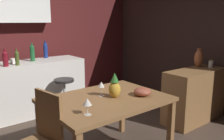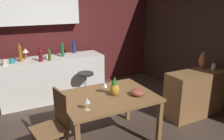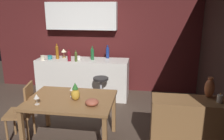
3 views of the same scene
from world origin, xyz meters
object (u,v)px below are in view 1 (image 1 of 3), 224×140
at_px(chair_near_window, 39,140).
at_px(wine_bottle_olive, 17,58).
at_px(pineapple_centerpiece, 115,87).
at_px(bar_stool, 65,97).
at_px(wine_bottle_ruby, 5,58).
at_px(cup_white, 13,61).
at_px(dining_table, 106,105).
at_px(wine_bottle_cobalt, 46,50).
at_px(vase_copper, 199,58).
at_px(fruit_bowl, 142,92).
at_px(wine_glass_right, 87,102).
at_px(sideboard_cabinet, 195,95).
at_px(pillar_candle_tall, 211,64).
at_px(wine_bottle_green, 32,52).
at_px(wine_glass_left, 101,85).

xyz_separation_m(chair_near_window, wine_bottle_olive, (0.35, 1.72, 0.50)).
bearing_deg(chair_near_window, pineapple_centerpiece, -0.16).
distance_m(bar_stool, wine_bottle_ruby, 1.07).
distance_m(wine_bottle_ruby, cup_white, 0.26).
bearing_deg(cup_white, pineapple_centerpiece, -74.85).
height_order(dining_table, chair_near_window, chair_near_window).
bearing_deg(chair_near_window, cup_white, 79.98).
height_order(wine_bottle_ruby, cup_white, wine_bottle_ruby).
xyz_separation_m(wine_bottle_cobalt, vase_copper, (1.80, -1.95, -0.08)).
height_order(fruit_bowl, wine_bottle_ruby, wine_bottle_ruby).
xyz_separation_m(dining_table, chair_near_window, (-0.77, -0.04, -0.14)).
bearing_deg(chair_near_window, wine_bottle_olive, 78.61).
bearing_deg(wine_bottle_olive, wine_bottle_ruby, 174.38).
distance_m(chair_near_window, wine_glass_right, 0.55).
bearing_deg(wine_bottle_ruby, dining_table, -70.92).
bearing_deg(sideboard_cabinet, pineapple_centerpiece, -177.74).
height_order(pineapple_centerpiece, fruit_bowl, pineapple_centerpiece).
relative_size(dining_table, cup_white, 11.05).
bearing_deg(wine_glass_right, pillar_candle_tall, 6.11).
xyz_separation_m(sideboard_cabinet, wine_bottle_green, (-1.87, 1.88, 0.64)).
height_order(pineapple_centerpiece, cup_white, pineapple_centerpiece).
xyz_separation_m(wine_bottle_olive, cup_white, (-0.01, 0.20, -0.08)).
relative_size(pineapple_centerpiece, fruit_bowl, 1.42).
bearing_deg(wine_glass_right, sideboard_cabinet, 7.88).
distance_m(wine_bottle_green, vase_copper, 2.75).
distance_m(sideboard_cabinet, fruit_bowl, 1.45).
relative_size(wine_glass_right, cup_white, 1.33).
relative_size(wine_bottle_green, wine_bottle_olive, 1.22).
xyz_separation_m(bar_stool, wine_bottle_cobalt, (0.02, 0.73, 0.70)).
relative_size(bar_stool, pineapple_centerpiece, 2.36).
relative_size(bar_stool, wine_bottle_green, 2.10).
xyz_separation_m(chair_near_window, wine_bottle_green, (0.66, 1.95, 0.53)).
relative_size(bar_stool, vase_copper, 2.17).
height_order(sideboard_cabinet, bar_stool, sideboard_cabinet).
relative_size(sideboard_cabinet, vase_copper, 3.68).
relative_size(wine_glass_left, wine_bottle_green, 0.54).
bearing_deg(dining_table, bar_stool, 82.40).
height_order(cup_white, pillar_candle_tall, cup_white).
distance_m(wine_glass_left, cup_white, 1.85).
relative_size(dining_table, vase_copper, 4.33).
xyz_separation_m(chair_near_window, bar_stool, (0.95, 1.42, -0.17)).
bearing_deg(bar_stool, wine_bottle_ruby, 157.88).
bearing_deg(cup_white, pillar_candle_tall, -36.57).
distance_m(dining_table, pineapple_centerpiece, 0.22).
relative_size(wine_bottle_ruby, pillar_candle_tall, 1.93).
relative_size(pineapple_centerpiece, pillar_candle_tall, 2.01).
height_order(sideboard_cabinet, chair_near_window, chair_near_window).
height_order(dining_table, vase_copper, vase_copper).
xyz_separation_m(sideboard_cabinet, cup_white, (-2.19, 1.86, 0.53)).
relative_size(wine_glass_right, pillar_candle_tall, 1.14).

